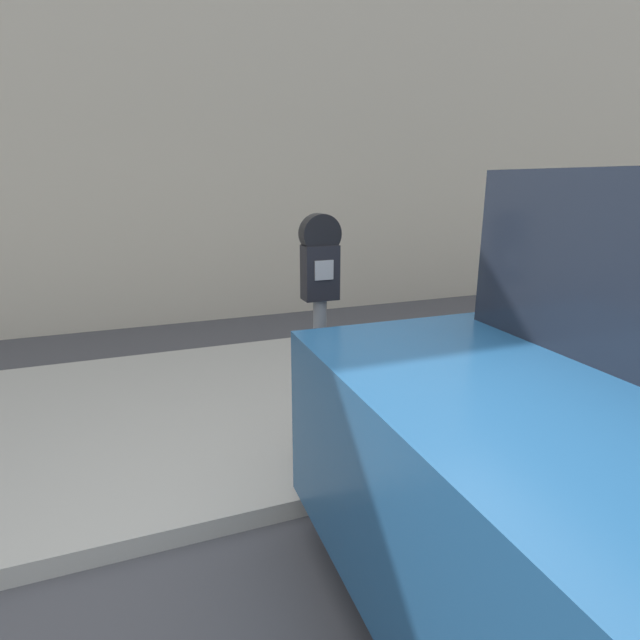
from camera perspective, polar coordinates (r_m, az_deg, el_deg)
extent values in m
plane|color=#47474C|center=(2.53, 12.71, -29.92)|extent=(60.00, 60.00, 0.00)
cube|color=#ADAAA3|center=(4.16, -4.19, -9.00)|extent=(24.00, 2.80, 0.11)
cube|color=beige|center=(6.76, -12.62, 22.51)|extent=(24.00, 0.30, 5.28)
cylinder|color=slate|center=(3.02, 0.00, -7.07)|extent=(0.08, 0.08, 1.02)
cube|color=black|center=(2.83, 0.00, 5.45)|extent=(0.20, 0.12, 0.31)
cube|color=gray|center=(2.77, 0.47, 5.71)|extent=(0.11, 0.01, 0.11)
cylinder|color=black|center=(2.80, 0.00, 9.81)|extent=(0.22, 0.10, 0.22)
cylinder|color=black|center=(3.00, 16.10, -14.09)|extent=(0.67, 0.23, 0.66)
cylinder|color=red|center=(4.62, 27.09, -2.65)|extent=(0.27, 0.27, 0.72)
sphere|color=red|center=(4.52, 27.75, 2.45)|extent=(0.24, 0.24, 0.24)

